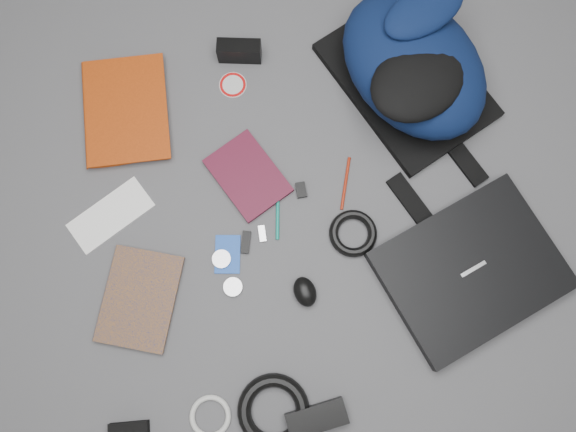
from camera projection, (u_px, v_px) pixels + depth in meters
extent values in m
plane|color=#4F4F51|center=(288.00, 218.00, 1.42)|extent=(4.00, 4.00, 0.00)
cube|color=black|center=(471.00, 270.00, 1.37)|extent=(0.48, 0.42, 0.04)
imported|color=#942E08|center=(84.00, 115.00, 1.46)|extent=(0.25, 0.32, 0.03)
imported|color=#BA6D0D|center=(105.00, 292.00, 1.37)|extent=(0.26, 0.29, 0.02)
cube|color=white|center=(111.00, 215.00, 1.42)|extent=(0.23, 0.17, 0.00)
cube|color=#3E0C1B|center=(248.00, 176.00, 1.44)|extent=(0.21, 0.24, 0.02)
cube|color=black|center=(239.00, 51.00, 1.48)|extent=(0.12, 0.07, 0.06)
cylinder|color=silver|center=(233.00, 85.00, 1.49)|extent=(0.07, 0.07, 0.00)
cylinder|color=#0E816E|center=(278.00, 209.00, 1.42)|extent=(0.05, 0.15, 0.01)
cylinder|color=maroon|center=(346.00, 183.00, 1.44)|extent=(0.06, 0.13, 0.01)
cube|color=#1849B4|center=(228.00, 254.00, 1.40)|extent=(0.09, 0.11, 0.00)
cube|color=black|center=(246.00, 242.00, 1.40)|extent=(0.04, 0.06, 0.01)
cube|color=silver|center=(262.00, 234.00, 1.41)|extent=(0.02, 0.04, 0.01)
cube|color=black|center=(301.00, 190.00, 1.43)|extent=(0.03, 0.04, 0.01)
ellipsoid|color=black|center=(305.00, 292.00, 1.36)|extent=(0.06, 0.08, 0.04)
cylinder|color=#A7A7A9|center=(222.00, 259.00, 1.40)|extent=(0.05, 0.05, 0.01)
cylinder|color=#ACACAF|center=(233.00, 287.00, 1.38)|extent=(0.06, 0.06, 0.01)
torus|color=black|center=(353.00, 233.00, 1.40)|extent=(0.15, 0.15, 0.02)
cube|color=black|center=(317.00, 418.00, 1.31)|extent=(0.14, 0.06, 0.03)
torus|color=black|center=(273.00, 411.00, 1.31)|extent=(0.22, 0.22, 0.03)
torus|color=silver|center=(210.00, 416.00, 1.32)|extent=(0.13, 0.13, 0.01)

